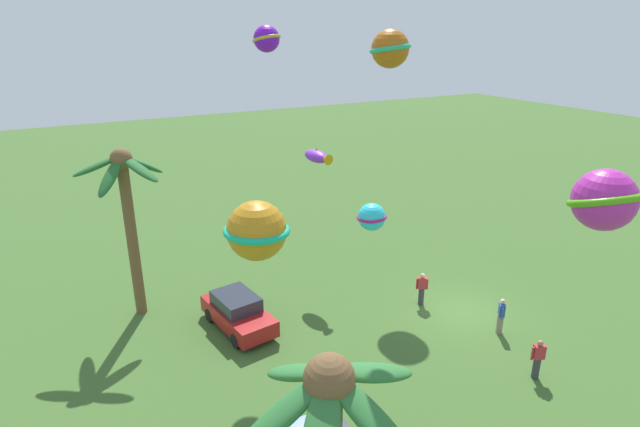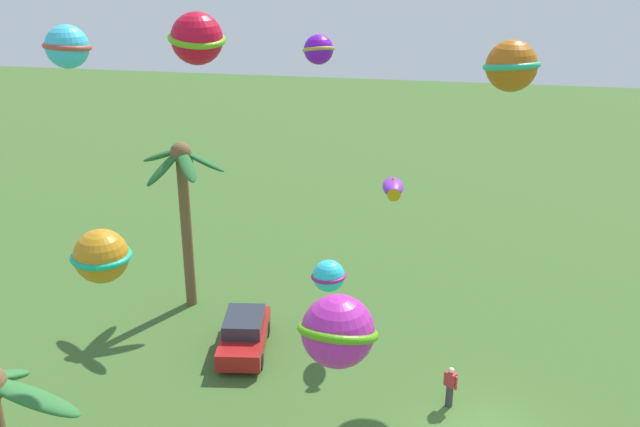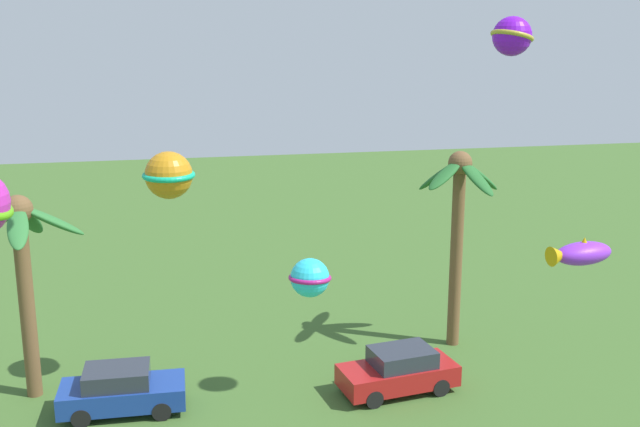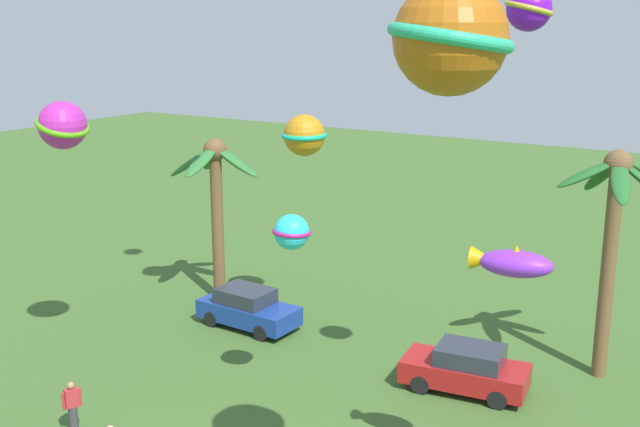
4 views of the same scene
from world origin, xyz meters
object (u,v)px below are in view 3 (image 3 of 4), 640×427
(parked_car_0, at_px, (399,371))
(kite_ball_3, at_px, (512,36))
(palm_tree_0, at_px, (458,207))
(parked_car_1, at_px, (121,390))
(palm_tree_1, at_px, (21,251))
(kite_ball_1, at_px, (310,278))
(kite_ball_5, at_px, (169,175))
(kite_fish_4, at_px, (580,253))

(parked_car_0, bearing_deg, kite_ball_3, -51.31)
(palm_tree_0, distance_m, kite_ball_3, 8.78)
(parked_car_0, distance_m, parked_car_1, 9.06)
(parked_car_0, height_order, parked_car_1, same)
(palm_tree_1, xyz_separation_m, kite_ball_3, (14.08, -5.00, 6.69))
(kite_ball_3, bearing_deg, palm_tree_1, 160.45)
(kite_ball_1, bearing_deg, parked_car_0, 46.39)
(kite_ball_1, distance_m, kite_ball_5, 6.95)
(palm_tree_1, distance_m, parked_car_1, 5.47)
(palm_tree_0, height_order, kite_ball_1, palm_tree_0)
(kite_fish_4, bearing_deg, kite_ball_3, 106.80)
(kite_ball_3, height_order, kite_ball_5, kite_ball_3)
(kite_fish_4, bearing_deg, parked_car_1, 153.48)
(parked_car_0, distance_m, kite_ball_3, 11.45)
(parked_car_0, bearing_deg, kite_fish_4, -61.52)
(palm_tree_0, bearing_deg, kite_ball_1, -133.75)
(kite_ball_1, height_order, kite_ball_5, kite_ball_5)
(palm_tree_1, relative_size, kite_fish_4, 3.61)
(parked_car_0, bearing_deg, kite_ball_1, -133.61)
(palm_tree_1, relative_size, parked_car_0, 1.67)
(kite_ball_5, bearing_deg, palm_tree_0, 9.03)
(kite_ball_1, height_order, kite_fish_4, kite_fish_4)
(kite_ball_1, relative_size, kite_fish_4, 0.80)
(palm_tree_0, xyz_separation_m, parked_car_1, (-12.35, -2.91, -4.71))
(kite_ball_1, xyz_separation_m, kite_ball_5, (-3.39, 5.80, 1.78))
(palm_tree_0, bearing_deg, kite_ball_5, -170.97)
(parked_car_1, xyz_separation_m, kite_ball_5, (1.81, 1.24, 6.63))
(parked_car_1, distance_m, kite_ball_5, 6.98)
(parked_car_1, bearing_deg, kite_ball_1, -41.31)
(kite_ball_1, bearing_deg, kite_ball_3, 13.22)
(palm_tree_0, height_order, palm_tree_1, palm_tree_0)
(palm_tree_1, distance_m, kite_fish_4, 16.91)
(parked_car_0, height_order, kite_fish_4, kite_fish_4)
(palm_tree_1, relative_size, kite_ball_3, 4.34)
(palm_tree_0, bearing_deg, palm_tree_1, -175.98)
(kite_ball_1, bearing_deg, kite_fish_4, -11.86)
(kite_ball_1, distance_m, kite_fish_4, 7.00)
(parked_car_0, height_order, kite_ball_1, kite_ball_1)
(parked_car_1, height_order, kite_ball_3, kite_ball_3)
(kite_ball_5, bearing_deg, parked_car_1, -145.54)
(kite_ball_5, bearing_deg, kite_ball_1, -59.73)
(parked_car_0, height_order, kite_ball_5, kite_ball_5)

